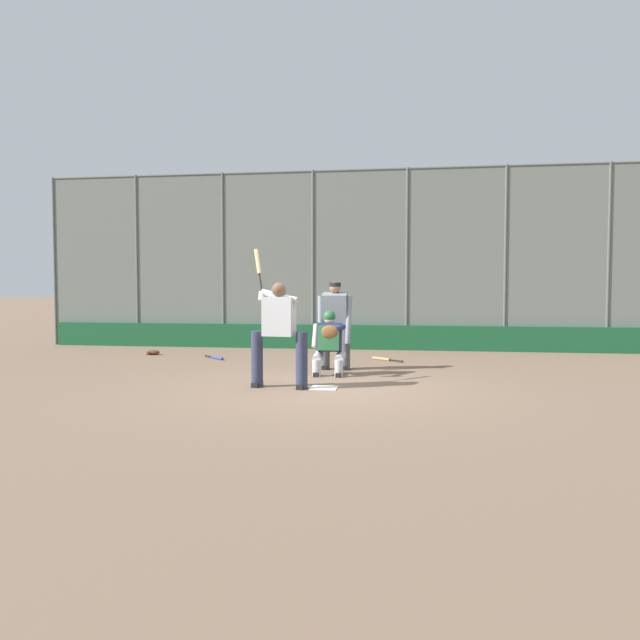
{
  "coord_description": "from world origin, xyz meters",
  "views": [
    {
      "loc": [
        -1.44,
        9.88,
        1.64
      ],
      "look_at": [
        0.22,
        -1.0,
        1.05
      ],
      "focal_mm": 35.0,
      "sensor_mm": 36.0,
      "label": 1
    }
  ],
  "objects_px": {
    "umpire_home": "(335,323)",
    "spare_bat_near_backstop": "(383,359)",
    "catcher_behind_plate": "(329,342)",
    "batter_at_plate": "(279,330)",
    "fielding_glove_on_dirt": "(153,352)",
    "spare_bat_by_padding": "(216,358)"
  },
  "relations": [
    {
      "from": "batter_at_plate",
      "to": "fielding_glove_on_dirt",
      "type": "bearing_deg",
      "value": -39.94
    },
    {
      "from": "umpire_home",
      "to": "spare_bat_near_backstop",
      "type": "xyz_separation_m",
      "value": [
        -0.87,
        -1.68,
        -0.9
      ]
    },
    {
      "from": "spare_bat_by_padding",
      "to": "fielding_glove_on_dirt",
      "type": "bearing_deg",
      "value": -156.15
    },
    {
      "from": "spare_bat_near_backstop",
      "to": "spare_bat_by_padding",
      "type": "relative_size",
      "value": 1.14
    },
    {
      "from": "catcher_behind_plate",
      "to": "spare_bat_by_padding",
      "type": "bearing_deg",
      "value": -37.21
    },
    {
      "from": "batter_at_plate",
      "to": "spare_bat_by_padding",
      "type": "relative_size",
      "value": 3.63
    },
    {
      "from": "batter_at_plate",
      "to": "umpire_home",
      "type": "distance_m",
      "value": 2.39
    },
    {
      "from": "fielding_glove_on_dirt",
      "to": "spare_bat_by_padding",
      "type": "bearing_deg",
      "value": 160.48
    },
    {
      "from": "umpire_home",
      "to": "spare_bat_near_backstop",
      "type": "bearing_deg",
      "value": -117.42
    },
    {
      "from": "batter_at_plate",
      "to": "spare_bat_near_backstop",
      "type": "distance_m",
      "value": 4.35
    },
    {
      "from": "catcher_behind_plate",
      "to": "umpire_home",
      "type": "relative_size",
      "value": 0.69
    },
    {
      "from": "umpire_home",
      "to": "spare_bat_by_padding",
      "type": "height_order",
      "value": "umpire_home"
    },
    {
      "from": "batter_at_plate",
      "to": "fielding_glove_on_dirt",
      "type": "relative_size",
      "value": 7.24
    },
    {
      "from": "spare_bat_near_backstop",
      "to": "catcher_behind_plate",
      "type": "bearing_deg",
      "value": 111.0
    },
    {
      "from": "batter_at_plate",
      "to": "umpire_home",
      "type": "height_order",
      "value": "batter_at_plate"
    },
    {
      "from": "catcher_behind_plate",
      "to": "spare_bat_near_backstop",
      "type": "distance_m",
      "value": 2.67
    },
    {
      "from": "spare_bat_near_backstop",
      "to": "spare_bat_by_padding",
      "type": "height_order",
      "value": "same"
    },
    {
      "from": "batter_at_plate",
      "to": "umpire_home",
      "type": "xyz_separation_m",
      "value": [
        -0.62,
        -2.31,
        -0.0
      ]
    },
    {
      "from": "umpire_home",
      "to": "fielding_glove_on_dirt",
      "type": "relative_size",
      "value": 5.5
    },
    {
      "from": "umpire_home",
      "to": "spare_bat_near_backstop",
      "type": "distance_m",
      "value": 2.09
    },
    {
      "from": "umpire_home",
      "to": "spare_bat_by_padding",
      "type": "relative_size",
      "value": 2.76
    },
    {
      "from": "spare_bat_by_padding",
      "to": "fielding_glove_on_dirt",
      "type": "relative_size",
      "value": 1.99
    }
  ]
}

